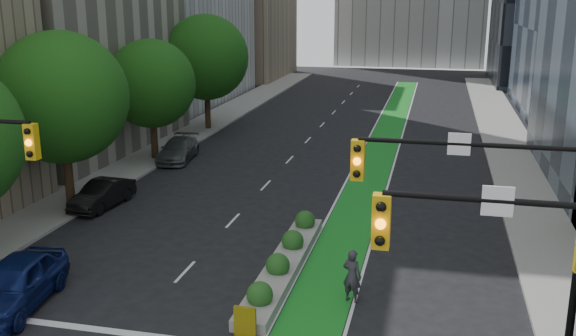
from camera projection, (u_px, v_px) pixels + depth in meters
The scene contains 13 objects.
sidewalk_left at pixel (163, 148), 44.62m from camera, with size 3.60×90.00×0.15m, color gray.
sidewalk_right at pixel (519, 168), 39.45m from camera, with size 3.60×90.00×0.15m, color gray.
bike_lane_paint at pixel (383, 144), 46.10m from camera, with size 2.20×70.00×0.01m, color #188422.
tree_mid at pixel (62, 98), 30.80m from camera, with size 6.40×6.40×8.78m.
tree_midfar at pixel (151, 84), 40.36m from camera, with size 5.60×5.60×7.76m.
tree_far at pixel (206, 57), 49.57m from camera, with size 6.60×6.60×9.00m.
signal_right at pixel (516, 226), 15.83m from camera, with size 5.82×0.51×7.20m.
signal_far_right at pixel (561, 314), 11.55m from camera, with size 4.82×0.51×7.20m.
median_planter at pixel (284, 261), 24.80m from camera, with size 1.20×10.26×1.10m.
cyclist at pixel (352, 276), 22.12m from camera, with size 0.70×0.46×1.92m, color #312C35.
parked_car_left_near at pixel (15, 284), 21.74m from camera, with size 2.03×5.05×1.72m, color #0D1950.
parked_car_left_mid at pixel (102, 194), 32.17m from camera, with size 1.44×4.12×1.36m, color black.
parked_car_left_far at pixel (178, 150), 41.37m from camera, with size 1.96×4.81×1.40m, color #505254.
Camera 1 is at (6.56, -15.35, 10.30)m, focal length 40.00 mm.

